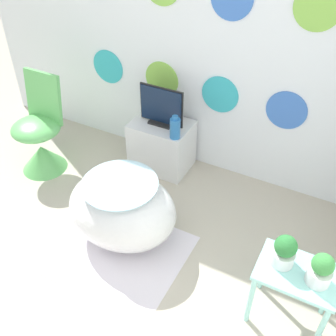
% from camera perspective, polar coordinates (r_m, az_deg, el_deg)
% --- Properties ---
extents(wall_back_dotted, '(4.22, 0.05, 2.60)m').
position_cam_1_polar(wall_back_dotted, '(3.20, 3.68, 20.64)').
color(wall_back_dotted, white).
rests_on(wall_back_dotted, ground_plane).
extents(rug, '(1.09, 0.83, 0.01)m').
position_cam_1_polar(rug, '(3.00, -8.45, -11.51)').
color(rug, silver).
rests_on(rug, ground_plane).
extents(bathtub, '(0.82, 0.66, 0.53)m').
position_cam_1_polar(bathtub, '(2.90, -6.65, -5.90)').
color(bathtub, white).
rests_on(bathtub, ground_plane).
extents(chair, '(0.43, 0.43, 0.88)m').
position_cam_1_polar(chair, '(3.69, -18.01, 3.63)').
color(chair, '#66C166').
rests_on(chair, ground_plane).
extents(tv_cabinet, '(0.52, 0.38, 0.46)m').
position_cam_1_polar(tv_cabinet, '(3.56, -0.93, 3.36)').
color(tv_cabinet, silver).
rests_on(tv_cabinet, ground_plane).
extents(tv, '(0.40, 0.12, 0.34)m').
position_cam_1_polar(tv, '(3.35, -0.99, 8.72)').
color(tv, black).
rests_on(tv, tv_cabinet).
extents(vase, '(0.09, 0.09, 0.21)m').
position_cam_1_polar(vase, '(3.20, 1.03, 5.83)').
color(vase, '#2D72B7').
rests_on(vase, tv_cabinet).
extents(side_table, '(0.46, 0.32, 0.45)m').
position_cam_1_polar(side_table, '(2.46, 17.99, -15.33)').
color(side_table, '#99E0D8').
rests_on(side_table, ground_plane).
extents(potted_plant_left, '(0.13, 0.13, 0.21)m').
position_cam_1_polar(potted_plant_left, '(2.33, 16.55, -11.49)').
color(potted_plant_left, white).
rests_on(potted_plant_left, side_table).
extents(potted_plant_right, '(0.13, 0.13, 0.21)m').
position_cam_1_polar(potted_plant_right, '(2.31, 21.31, -13.63)').
color(potted_plant_right, white).
rests_on(potted_plant_right, side_table).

